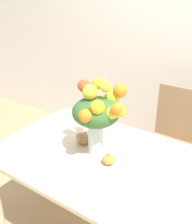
% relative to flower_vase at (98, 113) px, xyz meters
% --- Properties ---
extents(wall_back, '(8.00, 0.06, 2.70)m').
position_rel_flower_vase_xyz_m(wall_back, '(0.11, 1.44, 0.30)').
color(wall_back, white).
rests_on(wall_back, ground_plane).
extents(dining_table, '(1.60, 0.97, 0.75)m').
position_rel_flower_vase_xyz_m(dining_table, '(0.11, -0.02, -0.39)').
color(dining_table, beige).
rests_on(dining_table, ground_plane).
extents(flower_vase, '(0.39, 0.38, 0.52)m').
position_rel_flower_vase_xyz_m(flower_vase, '(0.00, 0.00, 0.00)').
color(flower_vase, silver).
rests_on(flower_vase, dining_table).
extents(pumpkin, '(0.08, 0.08, 0.08)m').
position_rel_flower_vase_xyz_m(pumpkin, '(0.13, -0.07, -0.27)').
color(pumpkin, gold).
rests_on(pumpkin, dining_table).
extents(turkey_figurine, '(0.11, 0.15, 0.09)m').
position_rel_flower_vase_xyz_m(turkey_figurine, '(-0.16, 0.05, -0.26)').
color(turkey_figurine, '#A87A4C').
rests_on(turkey_figurine, dining_table).
extents(dining_chair_near_window, '(0.43, 0.43, 0.99)m').
position_rel_flower_vase_xyz_m(dining_chair_near_window, '(0.23, 0.87, -0.55)').
color(dining_chair_near_window, '#9E7A56').
rests_on(dining_chair_near_window, ground_plane).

